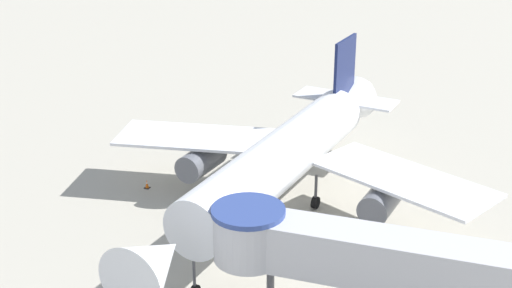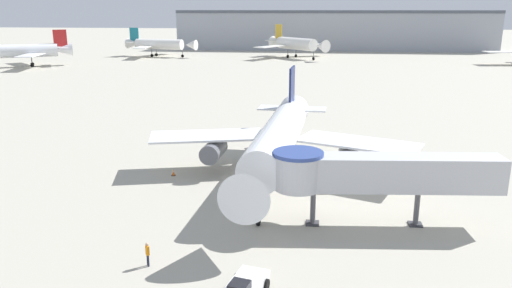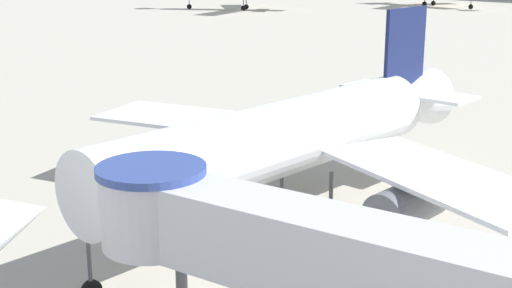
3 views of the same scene
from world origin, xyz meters
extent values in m
plane|color=#A8A393|center=(0.00, 0.00, 0.00)|extent=(800.00, 800.00, 0.00)
cylinder|color=silver|center=(2.47, -0.67, 4.53)|extent=(5.15, 22.56, 3.80)
cone|color=silver|center=(1.57, -15.44, 4.53)|extent=(4.05, 4.40, 3.80)
cone|color=silver|center=(3.23, 11.82, 4.53)|extent=(4.14, 5.92, 3.80)
cube|color=silver|center=(-5.45, 2.39, 3.87)|extent=(13.28, 8.10, 0.22)
cube|color=silver|center=(10.70, 1.40, 3.87)|extent=(13.41, 9.34, 0.22)
cube|color=#141E4C|center=(3.21, 11.54, 7.95)|extent=(0.49, 4.20, 4.94)
cube|color=silver|center=(3.25, 12.11, 5.20)|extent=(8.58, 3.44, 0.18)
cylinder|color=#565960|center=(-4.54, 1.08, 2.57)|extent=(2.34, 4.31, 2.09)
cylinder|color=#565960|center=(9.63, 0.21, 2.57)|extent=(2.34, 4.31, 2.09)
cylinder|color=#4C4C51|center=(1.80, -11.68, 1.54)|extent=(0.18, 0.18, 2.18)
cylinder|color=black|center=(1.80, -11.68, 0.45)|extent=(0.31, 0.91, 0.90)
cylinder|color=#4C4C51|center=(0.93, 2.22, 1.54)|extent=(0.22, 0.22, 2.18)
cylinder|color=black|center=(0.93, 2.22, 0.45)|extent=(0.45, 0.92, 0.90)
cylinder|color=#4C4C51|center=(4.34, 2.02, 1.54)|extent=(0.22, 0.22, 2.18)
cylinder|color=black|center=(4.34, 2.02, 0.45)|extent=(0.45, 0.92, 0.90)
cube|color=#B7B7BC|center=(13.04, -10.20, 4.53)|extent=(16.50, 4.12, 2.80)
cylinder|color=#B7B7BC|center=(4.91, -10.97, 4.53)|extent=(3.90, 3.90, 2.80)
cylinder|color=navy|center=(4.91, -10.97, 6.08)|extent=(4.10, 4.09, 0.30)
cylinder|color=#56565B|center=(6.21, -10.84, 1.57)|extent=(0.44, 0.44, 3.13)
cube|color=#333338|center=(6.21, -10.84, 0.06)|extent=(1.10, 1.10, 0.12)
cylinder|color=#56565B|center=(14.67, -10.05, 1.57)|extent=(0.44, 0.44, 3.13)
cube|color=#333338|center=(14.67, -10.05, 0.06)|extent=(1.10, 1.10, 0.12)
cube|color=silver|center=(2.19, -22.22, 0.66)|extent=(2.80, 4.42, 0.57)
cube|color=black|center=(1.98, -23.11, 1.19)|extent=(1.38, 1.38, 0.51)
cylinder|color=black|center=(1.49, -20.90, 0.37)|extent=(0.47, 0.80, 0.75)
cylinder|color=black|center=(3.40, -21.34, 0.37)|extent=(0.47, 0.80, 0.75)
cube|color=black|center=(13.56, -1.90, 0.02)|extent=(0.46, 0.46, 0.04)
cone|color=orange|center=(13.56, -1.90, 0.40)|extent=(0.31, 0.31, 0.71)
cylinder|color=white|center=(13.56, -1.90, 0.48)|extent=(0.17, 0.17, 0.09)
cube|color=black|center=(-8.72, -0.17, 0.02)|extent=(0.42, 0.42, 0.04)
cone|color=orange|center=(-8.72, -0.17, 0.36)|extent=(0.29, 0.29, 0.65)
cylinder|color=white|center=(-8.72, -0.17, 0.44)|extent=(0.16, 0.16, 0.08)
cylinder|color=#1E2338|center=(-4.98, -19.36, 0.42)|extent=(0.12, 0.12, 0.85)
cylinder|color=#1E2338|center=(-5.09, -19.22, 0.42)|extent=(0.12, 0.12, 0.85)
cube|color=orange|center=(-5.03, -19.29, 1.19)|extent=(0.36, 0.39, 0.67)
sphere|color=tan|center=(-5.03, -19.29, 1.64)|extent=(0.23, 0.23, 0.23)
cylinder|color=white|center=(-1.46, 132.44, 5.08)|extent=(15.48, 16.64, 4.22)
cone|color=white|center=(7.37, 122.54, 5.08)|extent=(6.24, 6.27, 4.22)
cone|color=white|center=(-8.61, 140.46, 5.08)|extent=(7.36, 7.53, 4.22)
cube|color=white|center=(-10.20, 128.37, 4.35)|extent=(11.26, 14.69, 0.22)
cube|color=white|center=(3.59, 140.66, 4.35)|extent=(14.95, 10.05, 0.22)
cube|color=gold|center=(-8.40, 140.23, 8.88)|extent=(2.73, 3.02, 5.48)
cube|color=white|center=(-8.82, 140.70, 5.82)|extent=(9.02, 8.45, 0.18)
cylinder|color=#4C4C51|center=(4.90, 125.31, 1.76)|extent=(0.18, 0.18, 2.43)
cylinder|color=black|center=(4.90, 125.31, 0.55)|extent=(0.93, 0.99, 1.10)
cylinder|color=#4C4C51|center=(-4.42, 132.91, 1.76)|extent=(0.22, 0.22, 2.43)
cylinder|color=black|center=(-4.42, 132.91, 0.55)|extent=(1.03, 1.09, 1.10)
cylinder|color=#4C4C51|center=(-1.58, 135.44, 1.76)|extent=(0.22, 0.22, 2.43)
cylinder|color=black|center=(-1.58, 135.44, 0.55)|extent=(1.03, 1.09, 1.10)
cylinder|color=white|center=(-51.79, 131.56, 4.58)|extent=(18.86, 7.34, 3.75)
cone|color=white|center=(-39.24, 129.02, 4.58)|extent=(4.79, 4.49, 3.75)
cone|color=white|center=(-62.13, 133.65, 4.58)|extent=(6.25, 4.79, 3.75)
cube|color=white|center=(-55.66, 124.41, 3.92)|extent=(5.84, 12.24, 0.22)
cube|color=white|center=(-52.58, 139.65, 3.92)|extent=(9.73, 12.49, 0.22)
cube|color=#19707F|center=(-61.86, 133.60, 7.95)|extent=(3.65, 0.96, 4.87)
cube|color=white|center=(-62.41, 133.71, 5.24)|extent=(4.11, 8.37, 0.18)
cylinder|color=#4C4C51|center=(-42.62, 129.71, 1.63)|extent=(0.18, 0.18, 2.16)
cylinder|color=black|center=(-42.62, 129.71, 0.55)|extent=(1.13, 0.47, 1.10)
cylinder|color=#4C4C51|center=(-54.39, 130.37, 1.63)|extent=(0.22, 0.22, 2.16)
cylinder|color=black|center=(-54.39, 130.37, 0.55)|extent=(1.16, 0.61, 1.10)
cylinder|color=#4C4C51|center=(-53.72, 133.67, 1.63)|extent=(0.22, 0.22, 2.16)
cylinder|color=black|center=(-53.72, 133.67, 0.55)|extent=(1.16, 0.61, 1.10)
cube|color=white|center=(66.13, 118.60, 4.02)|extent=(14.95, 7.15, 0.22)
cylinder|color=silver|center=(-83.19, 94.42, 4.82)|extent=(19.73, 13.61, 3.97)
cone|color=silver|center=(-73.10, 100.20, 4.82)|extent=(7.14, 6.40, 3.97)
cube|color=silver|center=(-85.06, 102.77, 4.12)|extent=(12.47, 11.96, 0.22)
cube|color=silver|center=(-76.94, 88.59, 4.12)|extent=(7.35, 13.12, 0.22)
cube|color=#B21E1E|center=(-73.36, 100.05, 8.39)|extent=(3.59, 2.20, 5.16)
cube|color=silver|center=(-72.85, 100.34, 5.51)|extent=(6.61, 8.69, 0.18)
cylinder|color=#4C4C51|center=(-81.86, 97.24, 1.69)|extent=(0.22, 0.22, 2.28)
cylinder|color=black|center=(-81.86, 97.24, 0.55)|extent=(1.15, 0.89, 1.10)
cylinder|color=#4C4C51|center=(-80.08, 94.14, 1.69)|extent=(0.22, 0.22, 2.28)
cylinder|color=black|center=(-80.08, 94.14, 0.55)|extent=(1.15, 0.89, 1.10)
cube|color=#999EA8|center=(12.52, 175.00, 7.68)|extent=(132.80, 23.88, 15.37)
cube|color=#4C515B|center=(12.52, 175.00, 15.97)|extent=(132.80, 24.35, 1.20)
camera|label=1|loc=(19.37, -42.26, 24.18)|focal=50.00mm
camera|label=2|loc=(6.18, -49.37, 17.30)|focal=35.00mm
camera|label=3|loc=(23.72, -27.77, 14.04)|focal=50.00mm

